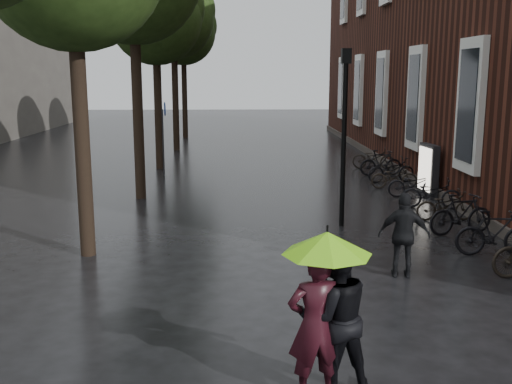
{
  "coord_description": "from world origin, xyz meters",
  "views": [
    {
      "loc": [
        -0.87,
        -5.54,
        3.86
      ],
      "look_at": [
        -0.5,
        6.15,
        1.53
      ],
      "focal_mm": 42.0,
      "sensor_mm": 36.0,
      "label": 1
    }
  ],
  "objects_px": {
    "parked_bicycles": "(420,188)",
    "pedestrian_walking": "(404,235)",
    "person_burgundy": "(315,325)",
    "person_black": "(335,316)",
    "ad_lightbox": "(428,170)",
    "lamp_post": "(344,120)"
  },
  "relations": [
    {
      "from": "ad_lightbox",
      "to": "lamp_post",
      "type": "xyz_separation_m",
      "value": [
        -3.38,
        -3.67,
        1.87
      ]
    },
    {
      "from": "pedestrian_walking",
      "to": "parked_bicycles",
      "type": "xyz_separation_m",
      "value": [
        2.36,
        6.68,
        -0.36
      ]
    },
    {
      "from": "person_burgundy",
      "to": "parked_bicycles",
      "type": "xyz_separation_m",
      "value": [
        4.62,
        10.99,
        -0.46
      ]
    },
    {
      "from": "pedestrian_walking",
      "to": "lamp_post",
      "type": "xyz_separation_m",
      "value": [
        -0.5,
        3.95,
        1.88
      ]
    },
    {
      "from": "pedestrian_walking",
      "to": "ad_lightbox",
      "type": "xyz_separation_m",
      "value": [
        2.89,
        7.62,
        0.01
      ]
    },
    {
      "from": "person_burgundy",
      "to": "pedestrian_walking",
      "type": "xyz_separation_m",
      "value": [
        2.27,
        4.31,
        -0.1
      ]
    },
    {
      "from": "parked_bicycles",
      "to": "pedestrian_walking",
      "type": "bearing_deg",
      "value": -109.44
    },
    {
      "from": "person_burgundy",
      "to": "ad_lightbox",
      "type": "bearing_deg",
      "value": -123.43
    },
    {
      "from": "person_burgundy",
      "to": "lamp_post",
      "type": "relative_size",
      "value": 0.41
    },
    {
      "from": "person_black",
      "to": "ad_lightbox",
      "type": "height_order",
      "value": "person_black"
    },
    {
      "from": "pedestrian_walking",
      "to": "ad_lightbox",
      "type": "distance_m",
      "value": 8.15
    },
    {
      "from": "pedestrian_walking",
      "to": "lamp_post",
      "type": "bearing_deg",
      "value": -71.42
    },
    {
      "from": "person_burgundy",
      "to": "person_black",
      "type": "relative_size",
      "value": 0.97
    },
    {
      "from": "parked_bicycles",
      "to": "ad_lightbox",
      "type": "height_order",
      "value": "ad_lightbox"
    },
    {
      "from": "parked_bicycles",
      "to": "ad_lightbox",
      "type": "distance_m",
      "value": 1.14
    },
    {
      "from": "person_black",
      "to": "ad_lightbox",
      "type": "xyz_separation_m",
      "value": [
        4.89,
        11.74,
        -0.12
      ]
    },
    {
      "from": "pedestrian_walking",
      "to": "lamp_post",
      "type": "relative_size",
      "value": 0.37
    },
    {
      "from": "person_burgundy",
      "to": "pedestrian_walking",
      "type": "height_order",
      "value": "person_burgundy"
    },
    {
      "from": "pedestrian_walking",
      "to": "person_burgundy",
      "type": "bearing_deg",
      "value": 73.71
    },
    {
      "from": "person_black",
      "to": "pedestrian_walking",
      "type": "distance_m",
      "value": 4.58
    },
    {
      "from": "parked_bicycles",
      "to": "lamp_post",
      "type": "relative_size",
      "value": 3.18
    },
    {
      "from": "ad_lightbox",
      "to": "lamp_post",
      "type": "height_order",
      "value": "lamp_post"
    }
  ]
}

